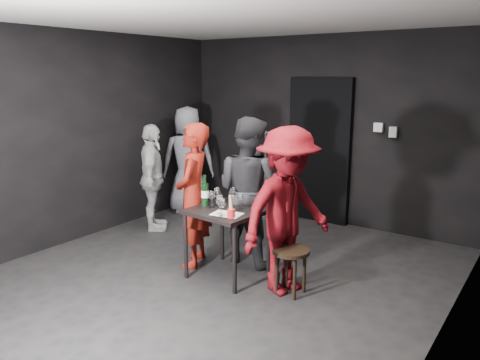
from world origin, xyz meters
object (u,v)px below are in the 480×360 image
Objects in this scene: tasting_table at (228,218)px; woman_black at (249,181)px; man_maroon at (288,202)px; breadstick_cup at (231,207)px; hand_truck at (274,202)px; stool at (291,258)px; bystander_grey at (188,154)px; wine_bottle at (205,194)px; bystander_cream at (152,178)px; server_red at (193,189)px.

tasting_table is 0.39× the size of woman_black.
man_maroon is 0.56m from breadstick_cup.
tasting_table is (0.69, -2.12, 0.42)m from hand_truck.
tasting_table reaches higher than stool.
stool is 3.22m from bystander_grey.
tasting_table is 2.19× the size of wine_bottle.
wine_bottle is at bearing 93.34° from bystander_grey.
bystander_grey is 7.53× the size of breadstick_cup.
hand_truck is at bearing 100.80° from wine_bottle.
woman_black is 2.20m from bystander_grey.
bystander_cream is 0.79× the size of bystander_grey.
server_red is 5.18× the size of wine_bottle.
breadstick_cup is (0.27, -0.71, -0.09)m from woman_black.
bystander_grey is at bearing 149.44° from stool.
breadstick_cup is at bearing -21.43° from wine_bottle.
man_maroon is at bearing 107.16° from bystander_grey.
breadstick_cup is (1.99, -0.87, 0.12)m from bystander_cream.
tasting_table is 0.40× the size of bystander_grey.
breadstick_cup reaches higher than stool.
man_maroon reaches higher than tasting_table.
tasting_table is 1.60× the size of stool.
woman_black reaches higher than wine_bottle.
hand_truck is at bearing 51.11° from man_maroon.
man_maroon is at bearing 4.40° from wine_bottle.
man_maroon is 0.98m from wine_bottle.
server_red is 1.41m from bystander_cream.
woman_black is 0.88m from man_maroon.
server_red reaches higher than wine_bottle.
stool is at bearing -57.10° from hand_truck.
hand_truck is 2.59m from breadstick_cup.
bystander_cream reaches higher than tasting_table.
bystander_grey is (-2.65, 1.57, 0.00)m from man_maroon.
server_red is 1.20× the size of bystander_cream.
bystander_cream is (-1.26, 0.61, -0.15)m from server_red.
hand_truck is 0.69× the size of woman_black.
woman_black is 0.77m from breadstick_cup.
tasting_table is at bearing 98.32° from bystander_grey.
man_maroon is 3.09m from bystander_grey.
bystander_cream is 2.17m from breadstick_cup.
bystander_cream is at bearing 160.05° from tasting_table.
tasting_table is at bearing 179.93° from stool.
hand_truck is 1.90m from bystander_cream.
wine_bottle is (-0.98, -0.08, -0.05)m from man_maroon.
breadstick_cup reaches higher than tasting_table.
man_maroon is at bearing -58.00° from hand_truck.
bystander_grey is (-2.73, 1.61, 0.55)m from stool.
tasting_table is 0.36m from wine_bottle.
man_maroon is (0.70, 0.04, 0.28)m from tasting_table.
woman_black is at bearing 76.98° from man_maroon.
woman_black reaches higher than stool.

